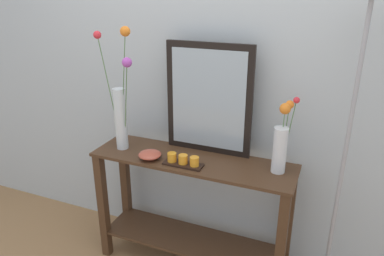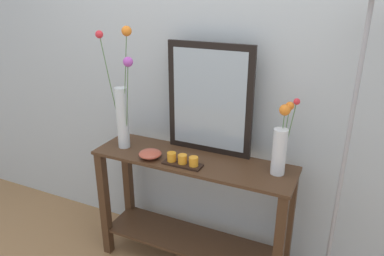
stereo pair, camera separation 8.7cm
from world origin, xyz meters
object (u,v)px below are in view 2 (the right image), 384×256
console_table (192,204)px  tall_vase_left (122,106)px  vase_right (281,144)px  decorative_bowl (150,154)px  mirror_leaning (209,100)px  floor_lamp (354,105)px  candle_tray (183,161)px

console_table → tall_vase_left: bearing=-176.3°
vase_right → decorative_bowl: 0.80m
mirror_leaning → floor_lamp: 0.84m
mirror_leaning → tall_vase_left: 0.56m
candle_tray → decorative_bowl: (-0.23, 0.00, 0.00)m
tall_vase_left → candle_tray: tall_vase_left is taller
tall_vase_left → vase_right: 1.02m
candle_tray → vase_right: bearing=15.0°
candle_tray → decorative_bowl: 0.23m
vase_right → floor_lamp: (0.34, -0.03, 0.28)m
console_table → decorative_bowl: (-0.24, -0.10, 0.36)m
candle_tray → floor_lamp: 1.00m
candle_tray → floor_lamp: floor_lamp is taller
candle_tray → console_table: bearing=80.0°
tall_vase_left → decorative_bowl: size_ratio=5.51×
mirror_leaning → console_table: bearing=-107.7°
decorative_bowl → vase_right: bearing=10.7°
mirror_leaning → vase_right: mirror_leaning is taller
tall_vase_left → floor_lamp: bearing=2.3°
console_table → candle_tray: size_ratio=5.31×
candle_tray → decorative_bowl: candle_tray is taller
console_table → candle_tray: (-0.02, -0.10, 0.36)m
decorative_bowl → mirror_leaning: bearing=40.5°
tall_vase_left → candle_tray: (0.46, -0.07, -0.26)m
console_table → vase_right: vase_right is taller
console_table → floor_lamp: bearing=1.5°
mirror_leaning → decorative_bowl: bearing=-139.5°
mirror_leaning → floor_lamp: size_ratio=0.37×
mirror_leaning → candle_tray: bearing=-104.7°
console_table → decorative_bowl: 0.45m
candle_tray → mirror_leaning: bearing=75.3°
candle_tray → tall_vase_left: bearing=171.8°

